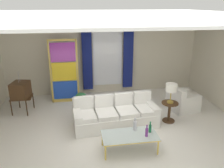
% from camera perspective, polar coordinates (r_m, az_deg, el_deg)
% --- Properties ---
extents(ground_plane, '(16.00, 16.00, 0.00)m').
position_cam_1_polar(ground_plane, '(6.27, 1.27, -11.84)').
color(ground_plane, white).
extents(wall_rear, '(8.00, 0.12, 3.00)m').
position_cam_1_polar(wall_rear, '(8.57, -2.36, 7.61)').
color(wall_rear, beige).
rests_on(wall_rear, ground).
extents(ceiling_slab, '(8.00, 7.60, 0.04)m').
position_cam_1_polar(ceiling_slab, '(6.15, 0.09, 17.25)').
color(ceiling_slab, white).
extents(curtained_window, '(2.00, 0.17, 2.70)m').
position_cam_1_polar(curtained_window, '(8.38, -1.08, 9.04)').
color(curtained_window, white).
rests_on(curtained_window, ground).
extents(couch_white_long, '(2.40, 1.10, 0.86)m').
position_cam_1_polar(couch_white_long, '(6.49, 0.75, -7.60)').
color(couch_white_long, white).
rests_on(couch_white_long, ground).
extents(coffee_table, '(1.29, 0.64, 0.41)m').
position_cam_1_polar(coffee_table, '(5.39, 4.44, -12.95)').
color(coffee_table, silver).
rests_on(coffee_table, ground).
extents(bottle_blue_decanter, '(0.07, 0.07, 0.29)m').
position_cam_1_polar(bottle_blue_decanter, '(5.30, 8.75, -11.83)').
color(bottle_blue_decanter, '#753384').
rests_on(bottle_blue_decanter, coffee_table).
extents(bottle_crystal_tall, '(0.06, 0.06, 0.28)m').
position_cam_1_polar(bottle_crystal_tall, '(5.47, 9.60, -10.89)').
color(bottle_crystal_tall, '#196B3D').
rests_on(bottle_crystal_tall, coffee_table).
extents(bottle_amber_squat, '(0.08, 0.08, 0.33)m').
position_cam_1_polar(bottle_amber_squat, '(5.49, 5.82, -10.29)').
color(bottle_amber_squat, silver).
rests_on(bottle_amber_squat, coffee_table).
extents(vintage_tv, '(0.62, 0.68, 1.35)m').
position_cam_1_polar(vintage_tv, '(7.58, -22.08, -1.53)').
color(vintage_tv, '#472D19').
rests_on(vintage_tv, ground).
extents(armchair_white, '(0.96, 0.95, 0.80)m').
position_cam_1_polar(armchair_white, '(7.67, 17.13, -4.23)').
color(armchair_white, white).
rests_on(armchair_white, ground).
extents(stained_glass_divider, '(0.95, 0.05, 2.20)m').
position_cam_1_polar(stained_glass_divider, '(7.85, -11.96, 2.77)').
color(stained_glass_divider, gold).
rests_on(stained_glass_divider, ground).
extents(peacock_figurine, '(0.44, 0.60, 0.50)m').
position_cam_1_polar(peacock_figurine, '(7.71, -7.81, -3.94)').
color(peacock_figurine, beige).
rests_on(peacock_figurine, ground).
extents(round_side_table, '(0.48, 0.48, 0.59)m').
position_cam_1_polar(round_side_table, '(6.81, 14.29, -6.40)').
color(round_side_table, '#472D19').
rests_on(round_side_table, ground).
extents(table_lamp_brass, '(0.32, 0.32, 0.57)m').
position_cam_1_polar(table_lamp_brass, '(6.55, 14.77, -1.10)').
color(table_lamp_brass, '#B29338').
rests_on(table_lamp_brass, round_side_table).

